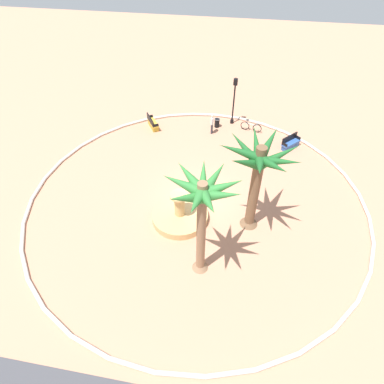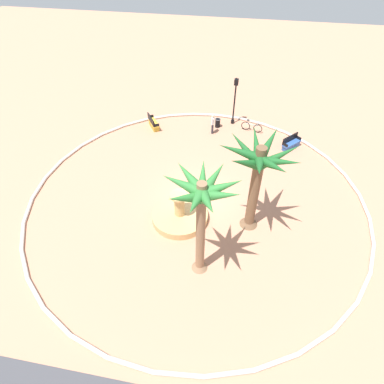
{
  "view_description": "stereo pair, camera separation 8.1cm",
  "coord_description": "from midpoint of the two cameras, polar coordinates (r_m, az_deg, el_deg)",
  "views": [
    {
      "loc": [
        -2.22,
        14.46,
        14.11
      ],
      "look_at": [
        0.2,
        0.58,
        1.0
      ],
      "focal_mm": 30.29,
      "sensor_mm": 36.0,
      "label": 1
    },
    {
      "loc": [
        -2.3,
        14.44,
        14.11
      ],
      "look_at": [
        0.2,
        0.58,
        1.0
      ],
      "focal_mm": 30.29,
      "sensor_mm": 36.0,
      "label": 2
    }
  ],
  "objects": [
    {
      "name": "ground_plane",
      "position": [
        20.32,
        0.73,
        -1.04
      ],
      "size": [
        80.0,
        80.0,
        0.0
      ],
      "primitive_type": "plane",
      "color": "tan"
    },
    {
      "name": "plaza_curb",
      "position": [
        20.25,
        0.74,
        -0.84
      ],
      "size": [
        20.72,
        20.72,
        0.2
      ],
      "primitive_type": "torus",
      "color": "silver",
      "rests_on": "ground"
    },
    {
      "name": "fountain",
      "position": [
        18.88,
        -2.26,
        -4.14
      ],
      "size": [
        3.25,
        3.25,
        1.96
      ],
      "color": "tan",
      "rests_on": "ground"
    },
    {
      "name": "palm_tree_near_fountain",
      "position": [
        13.36,
        1.64,
        -1.69
      ],
      "size": [
        3.49,
        3.43,
        6.0
      ],
      "color": "#8E6B4C",
      "rests_on": "ground"
    },
    {
      "name": "palm_tree_by_curb",
      "position": [
        16.24,
        11.5,
        4.28
      ],
      "size": [
        4.08,
        4.14,
        5.62
      ],
      "color": "brown",
      "rests_on": "ground"
    },
    {
      "name": "bench_east",
      "position": [
        26.91,
        -7.01,
        11.84
      ],
      "size": [
        1.28,
        1.62,
        1.0
      ],
      "color": "gold",
      "rests_on": "ground"
    },
    {
      "name": "bench_west",
      "position": [
        25.4,
        16.84,
        8.13
      ],
      "size": [
        1.45,
        1.52,
        1.0
      ],
      "color": "#335BA8",
      "rests_on": "ground"
    },
    {
      "name": "lamppost",
      "position": [
        26.59,
        7.34,
        16.21
      ],
      "size": [
        0.32,
        0.32,
        3.92
      ],
      "color": "black",
      "rests_on": "ground"
    },
    {
      "name": "trash_bin",
      "position": [
        26.86,
        4.33,
        12.09
      ],
      "size": [
        0.46,
        0.46,
        0.73
      ],
      "color": "black",
      "rests_on": "ground"
    },
    {
      "name": "bicycle_red_frame",
      "position": [
        26.67,
        10.25,
        11.25
      ],
      "size": [
        1.68,
        0.56,
        0.94
      ],
      "color": "black",
      "rests_on": "ground"
    },
    {
      "name": "person_cyclist_helmet",
      "position": [
        25.77,
        3.46,
        12.06
      ],
      "size": [
        0.22,
        0.53,
        1.64
      ],
      "color": "#33333D",
      "rests_on": "ground"
    }
  ]
}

